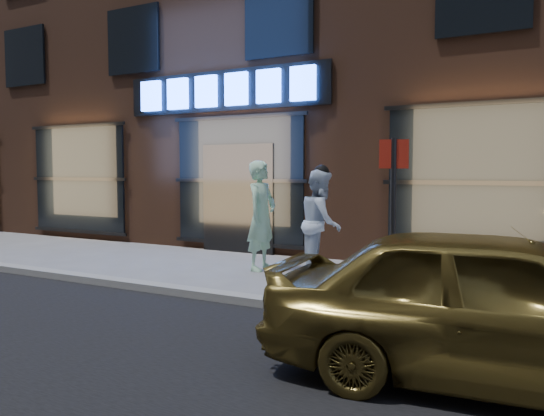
{
  "coord_description": "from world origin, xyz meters",
  "views": [
    {
      "loc": [
        6.19,
        -6.1,
        1.81
      ],
      "look_at": [
        2.09,
        1.6,
        1.2
      ],
      "focal_mm": 35.0,
      "sensor_mm": 36.0,
      "label": 1
    }
  ],
  "objects": [
    {
      "name": "sign_post",
      "position": [
        4.46,
        0.31,
        1.34
      ],
      "size": [
        0.35,
        0.13,
        2.21
      ],
      "rotation": [
        0.0,
        0.0,
        0.3
      ],
      "color": "#262628",
      "rests_on": "ground"
    },
    {
      "name": "ground",
      "position": [
        0.0,
        0.0,
        0.0
      ],
      "size": [
        90.0,
        90.0,
        0.0
      ],
      "primitive_type": "plane",
      "color": "slate",
      "rests_on": "ground"
    },
    {
      "name": "gold_sedan",
      "position": [
        5.84,
        -1.37,
        0.68
      ],
      "size": [
        4.11,
        1.95,
        1.36
      ],
      "primitive_type": "imported",
      "rotation": [
        0.0,
        0.0,
        1.66
      ],
      "color": "brown",
      "rests_on": "ground"
    },
    {
      "name": "man_cap",
      "position": [
        2.64,
        2.38,
        0.92
      ],
      "size": [
        0.95,
        1.07,
        1.84
      ],
      "primitive_type": "imported",
      "rotation": [
        0.0,
        0.0,
        1.9
      ],
      "color": "white",
      "rests_on": "ground"
    },
    {
      "name": "man_bowtie",
      "position": [
        1.5,
        2.3,
        1.0
      ],
      "size": [
        0.5,
        0.74,
        2.0
      ],
      "primitive_type": "imported",
      "rotation": [
        0.0,
        0.0,
        1.54
      ],
      "color": "#B8F2C4",
      "rests_on": "ground"
    },
    {
      "name": "storefront_building",
      "position": [
        -0.0,
        7.99,
        5.15
      ],
      "size": [
        30.2,
        8.28,
        10.3
      ],
      "color": "#54301E",
      "rests_on": "ground"
    },
    {
      "name": "curb",
      "position": [
        0.0,
        0.0,
        0.06
      ],
      "size": [
        60.0,
        0.25,
        0.12
      ],
      "primitive_type": "cube",
      "color": "gray",
      "rests_on": "ground"
    }
  ]
}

